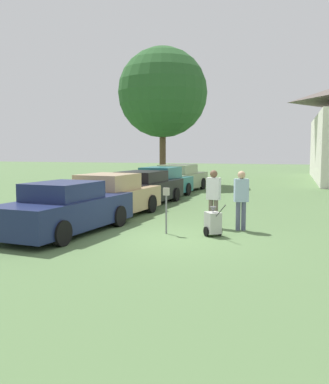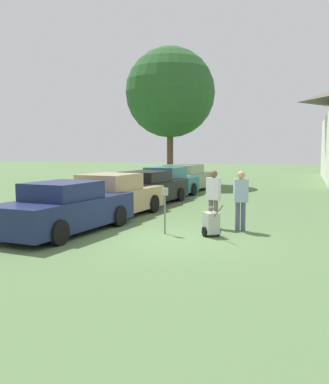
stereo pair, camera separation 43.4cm
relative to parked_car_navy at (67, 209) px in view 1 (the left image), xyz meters
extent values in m
plane|color=#517042|center=(3.01, 0.17, -0.71)|extent=(120.00, 120.00, 0.00)
cube|color=#19234C|center=(0.00, 0.03, -0.11)|extent=(2.37, 5.03, 0.84)
cube|color=#19234C|center=(-0.02, -0.16, 0.56)|extent=(1.84, 2.20, 0.50)
cylinder|color=black|center=(-0.73, 1.63, -0.37)|extent=(0.25, 0.69, 0.67)
cylinder|color=black|center=(1.07, 1.43, -0.37)|extent=(0.25, 0.69, 0.67)
cylinder|color=black|center=(-1.06, -1.36, -0.37)|extent=(0.25, 0.69, 0.67)
cylinder|color=black|center=(0.73, -1.56, -0.37)|extent=(0.25, 0.69, 0.67)
cube|color=tan|center=(0.00, 3.21, -0.12)|extent=(2.45, 4.95, 0.80)
cube|color=tan|center=(-0.02, 3.02, 0.58)|extent=(1.91, 2.18, 0.58)
cylinder|color=black|center=(-0.77, 4.78, -0.36)|extent=(0.26, 0.71, 0.69)
cylinder|color=black|center=(1.11, 4.58, -0.36)|extent=(0.26, 0.71, 0.69)
cylinder|color=black|center=(-1.10, 1.85, -0.36)|extent=(0.26, 0.71, 0.69)
cylinder|color=black|center=(0.78, 1.64, -0.36)|extent=(0.26, 0.71, 0.69)
cube|color=black|center=(0.00, 6.88, -0.11)|extent=(2.43, 5.32, 0.84)
cube|color=black|center=(-0.02, 6.67, 0.55)|extent=(1.87, 2.33, 0.48)
cylinder|color=black|center=(-0.73, 8.56, -0.39)|extent=(0.25, 0.66, 0.65)
cylinder|color=black|center=(1.09, 8.36, -0.39)|extent=(0.25, 0.66, 0.65)
cylinder|color=black|center=(-1.08, 5.39, -0.39)|extent=(0.25, 0.66, 0.65)
cylinder|color=black|center=(0.74, 5.19, -0.39)|extent=(0.25, 0.66, 0.65)
cube|color=#23666B|center=(0.00, 9.67, -0.13)|extent=(2.29, 4.80, 0.79)
cube|color=#23666B|center=(-0.02, 9.49, 0.56)|extent=(1.78, 2.11, 0.58)
cylinder|color=black|center=(-0.71, 11.20, -0.38)|extent=(0.25, 0.68, 0.66)
cylinder|color=black|center=(1.03, 11.00, -0.38)|extent=(0.25, 0.68, 0.66)
cylinder|color=black|center=(-1.03, 8.34, -0.38)|extent=(0.25, 0.68, 0.66)
cylinder|color=black|center=(0.72, 8.15, -0.38)|extent=(0.25, 0.68, 0.66)
cube|color=gray|center=(0.00, 13.11, -0.10)|extent=(2.49, 5.28, 0.84)
cube|color=gray|center=(-0.02, 12.91, 0.59)|extent=(1.94, 2.32, 0.53)
cylinder|color=black|center=(-0.77, 14.79, -0.36)|extent=(0.26, 0.71, 0.70)
cylinder|color=black|center=(1.12, 14.57, -0.36)|extent=(0.26, 0.71, 0.70)
cylinder|color=black|center=(-1.12, 11.65, -0.36)|extent=(0.26, 0.71, 0.70)
cylinder|color=black|center=(0.77, 11.44, -0.36)|extent=(0.26, 0.71, 0.70)
cylinder|color=slate|center=(2.83, 0.75, -0.14)|extent=(0.05, 0.05, 1.13)
cube|color=gray|center=(2.83, 0.75, 0.53)|extent=(0.18, 0.09, 0.22)
cylinder|color=#665B4C|center=(4.05, 2.17, -0.27)|extent=(0.14, 0.14, 0.88)
cylinder|color=#665B4C|center=(3.88, 2.20, -0.27)|extent=(0.14, 0.14, 0.88)
cube|color=silver|center=(3.97, 2.19, 0.52)|extent=(0.45, 0.29, 0.70)
sphere|color=brown|center=(3.97, 2.19, 0.99)|extent=(0.24, 0.24, 0.24)
cylinder|color=#515670|center=(4.95, 1.92, -0.27)|extent=(0.14, 0.14, 0.88)
cylinder|color=#515670|center=(4.79, 1.86, -0.27)|extent=(0.14, 0.14, 0.88)
cube|color=#99B2CC|center=(4.87, 1.89, 0.52)|extent=(0.47, 0.35, 0.70)
sphere|color=tan|center=(4.87, 1.89, 0.99)|extent=(0.24, 0.24, 0.24)
cube|color=#B2B2AD|center=(4.20, 0.81, -0.33)|extent=(0.55, 0.57, 0.60)
cone|color=#59595B|center=(4.20, 0.81, 0.05)|extent=(0.18, 0.18, 0.16)
cylinder|color=#4C4C4C|center=(4.47, 0.43, 0.07)|extent=(0.37, 0.50, 0.43)
cylinder|color=black|center=(4.03, 0.69, -0.57)|extent=(0.20, 0.26, 0.28)
cylinder|color=black|center=(4.37, 0.94, -0.57)|extent=(0.20, 0.26, 0.28)
cylinder|color=brown|center=(-2.33, 17.52, 1.15)|extent=(0.44, 0.44, 3.72)
sphere|color=#285628|center=(-2.33, 17.52, 5.62)|extent=(6.15, 6.15, 6.15)
camera|label=1|loc=(6.30, -11.11, 1.77)|focal=40.00mm
camera|label=2|loc=(6.71, -10.98, 1.77)|focal=40.00mm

